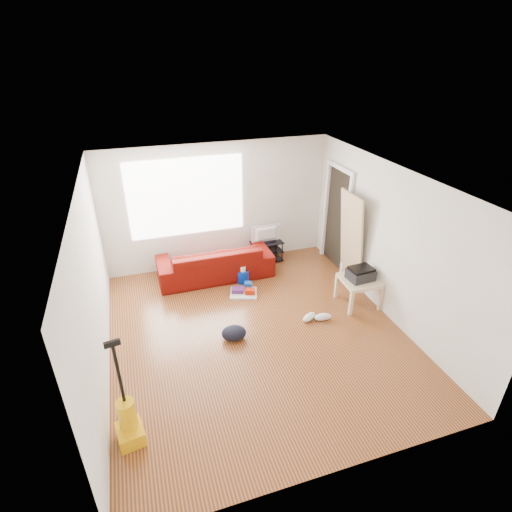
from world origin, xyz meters
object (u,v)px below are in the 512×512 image
object	(u,v)px
sofa	(216,275)
cleaning_tray	(244,291)
side_table	(359,283)
bucket	(243,281)
tv_stand	(267,251)
vacuum	(129,422)
backpack	(234,338)

from	to	relation	value
sofa	cleaning_tray	distance (m)	0.88
side_table	bucket	world-z (taller)	side_table
side_table	bucket	distance (m)	2.22
sofa	tv_stand	bearing A→B (deg)	-166.99
tv_stand	bucket	size ratio (longest dim) A/B	2.72
vacuum	side_table	bearing A→B (deg)	12.91
sofa	side_table	distance (m)	2.80
sofa	bucket	distance (m)	0.59
cleaning_tray	backpack	size ratio (longest dim) A/B	1.50
sofa	cleaning_tray	world-z (taller)	sofa
cleaning_tray	vacuum	world-z (taller)	vacuum
tv_stand	side_table	world-z (taller)	side_table
sofa	backpack	size ratio (longest dim) A/B	5.70
bucket	cleaning_tray	bearing A→B (deg)	-102.85
tv_stand	cleaning_tray	distance (m)	1.36
side_table	vacuum	xyz separation A→B (m)	(-3.95, -1.61, -0.16)
sofa	side_table	xyz separation A→B (m)	(2.18, -1.72, 0.42)
bucket	cleaning_tray	size ratio (longest dim) A/B	0.42
sofa	backpack	world-z (taller)	sofa
bucket	backpack	xyz separation A→B (m)	(-0.61, -1.59, 0.00)
tv_stand	bucket	world-z (taller)	tv_stand
side_table	backpack	size ratio (longest dim) A/B	1.65
cleaning_tray	backpack	xyz separation A→B (m)	(-0.51, -1.17, -0.05)
sofa	side_table	world-z (taller)	side_table
bucket	tv_stand	bearing A→B (deg)	42.09
side_table	backpack	bearing A→B (deg)	-173.75
backpack	tv_stand	bearing A→B (deg)	68.31
sofa	vacuum	distance (m)	3.78
bucket	cleaning_tray	world-z (taller)	cleaning_tray
backpack	vacuum	size ratio (longest dim) A/B	0.28
cleaning_tray	backpack	bearing A→B (deg)	-113.61
sofa	vacuum	size ratio (longest dim) A/B	1.58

